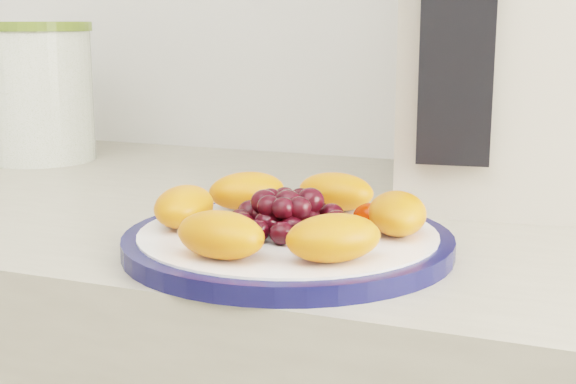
% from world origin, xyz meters
% --- Properties ---
extents(plate_rim, '(0.27, 0.27, 0.01)m').
position_xyz_m(plate_rim, '(0.12, 1.03, 0.91)').
color(plate_rim, '#0E113D').
rests_on(plate_rim, counter).
extents(plate_face, '(0.24, 0.24, 0.02)m').
position_xyz_m(plate_face, '(0.12, 1.03, 0.91)').
color(plate_face, white).
rests_on(plate_face, counter).
extents(canister, '(0.18, 0.18, 0.17)m').
position_xyz_m(canister, '(-0.36, 1.32, 0.99)').
color(canister, '#4B621C').
rests_on(canister, counter).
extents(canister_lid, '(0.18, 0.18, 0.01)m').
position_xyz_m(canister_lid, '(-0.36, 1.32, 1.08)').
color(canister_lid, '#566B28').
rests_on(canister_lid, canister).
extents(appliance_body, '(0.26, 0.33, 0.39)m').
position_xyz_m(appliance_body, '(0.26, 1.35, 1.09)').
color(appliance_body, '#B9B09D').
rests_on(appliance_body, counter).
extents(appliance_panel, '(0.07, 0.03, 0.29)m').
position_xyz_m(appliance_panel, '(0.22, 1.18, 1.10)').
color(appliance_panel, black).
rests_on(appliance_panel, appliance_body).
extents(fruit_plate, '(0.23, 0.23, 0.04)m').
position_xyz_m(fruit_plate, '(0.12, 1.03, 0.93)').
color(fruit_plate, '#DA5211').
rests_on(fruit_plate, plate_face).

